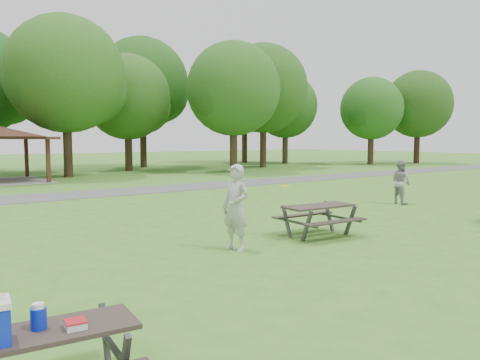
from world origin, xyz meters
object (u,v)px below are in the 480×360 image
at_px(picnic_table_near, 26,338).
at_px(frisbee_thrower, 236,207).
at_px(picnic_table_middle, 319,212).
at_px(frisbee_catcher, 401,182).

relative_size(picnic_table_near, frisbee_thrower, 0.94).
bearing_deg(picnic_table_near, picnic_table_middle, 25.63).
bearing_deg(frisbee_catcher, frisbee_thrower, 114.46).
bearing_deg(picnic_table_near, frisbee_thrower, 36.12).
distance_m(picnic_table_near, frisbee_thrower, 6.79).
distance_m(picnic_table_near, picnic_table_middle, 9.14).
bearing_deg(picnic_table_middle, frisbee_catcher, 18.15).
distance_m(picnic_table_middle, frisbee_catcher, 7.68).
xyz_separation_m(picnic_table_middle, frisbee_catcher, (7.29, 2.39, 0.25)).
bearing_deg(frisbee_thrower, frisbee_catcher, 91.41).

